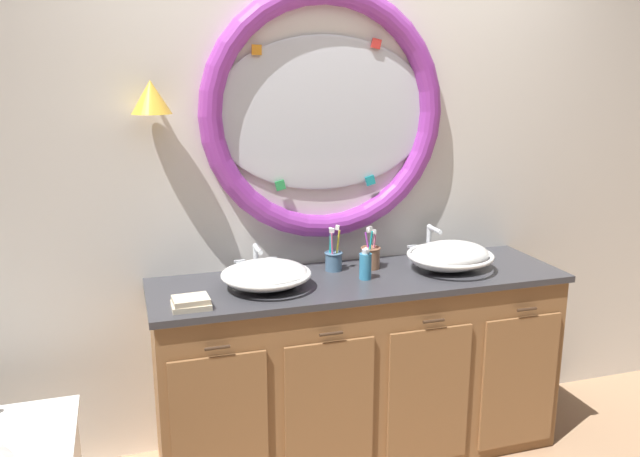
{
  "coord_description": "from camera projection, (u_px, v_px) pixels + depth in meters",
  "views": [
    {
      "loc": [
        -0.99,
        -2.36,
        1.81
      ],
      "look_at": [
        -0.18,
        0.25,
        1.14
      ],
      "focal_mm": 36.24,
      "sensor_mm": 36.0,
      "label": 1
    }
  ],
  "objects": [
    {
      "name": "faucet_set_left",
      "position": [
        256.0,
        262.0,
        2.99
      ],
      "size": [
        0.2,
        0.14,
        0.14
      ],
      "color": "silver",
      "rests_on": "vanity_counter"
    },
    {
      "name": "sink_basin_right",
      "position": [
        450.0,
        256.0,
        3.05
      ],
      "size": [
        0.41,
        0.41,
        0.14
      ],
      "color": "white",
      "rests_on": "vanity_counter"
    },
    {
      "name": "faucet_set_right",
      "position": [
        429.0,
        245.0,
        3.25
      ],
      "size": [
        0.23,
        0.14,
        0.17
      ],
      "color": "silver",
      "rests_on": "vanity_counter"
    },
    {
      "name": "vanity_counter",
      "position": [
        359.0,
        365.0,
        3.07
      ],
      "size": [
        1.91,
        0.59,
        0.89
      ],
      "color": "olive",
      "rests_on": "ground_plane"
    },
    {
      "name": "back_wall_assembly",
      "position": [
        333.0,
        170.0,
        3.13
      ],
      "size": [
        6.4,
        0.26,
        2.6
      ],
      "color": "silver",
      "rests_on": "ground_plane"
    },
    {
      "name": "toothbrush_holder_right",
      "position": [
        371.0,
        256.0,
        3.08
      ],
      "size": [
        0.1,
        0.1,
        0.21
      ],
      "color": "#996647",
      "rests_on": "vanity_counter"
    },
    {
      "name": "sink_basin_left",
      "position": [
        266.0,
        275.0,
        2.79
      ],
      "size": [
        0.39,
        0.39,
        0.12
      ],
      "color": "white",
      "rests_on": "vanity_counter"
    },
    {
      "name": "soap_dispenser",
      "position": [
        365.0,
        265.0,
        2.92
      ],
      "size": [
        0.06,
        0.06,
        0.15
      ],
      "color": "#388EBC",
      "rests_on": "vanity_counter"
    },
    {
      "name": "toothbrush_holder_left",
      "position": [
        334.0,
        259.0,
        3.05
      ],
      "size": [
        0.09,
        0.09,
        0.22
      ],
      "color": "slate",
      "rests_on": "vanity_counter"
    },
    {
      "name": "folded_hand_towel",
      "position": [
        191.0,
        303.0,
        2.57
      ],
      "size": [
        0.15,
        0.12,
        0.04
      ],
      "color": "beige",
      "rests_on": "vanity_counter"
    }
  ]
}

